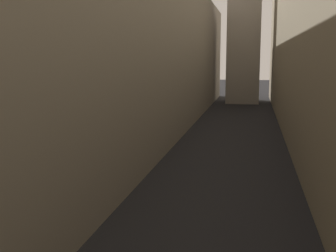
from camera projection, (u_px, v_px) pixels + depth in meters
The scene contains 2 objects.
ground_plane at pixel (231, 144), 43.83m from camera, with size 264.00×264.00×0.00m, color black.
building_block_left at pixel (124, 53), 46.58m from camera, with size 12.37×108.00×18.40m, color gray.
Camera 1 is at (2.11, 4.57, 8.63)m, focal length 46.36 mm.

